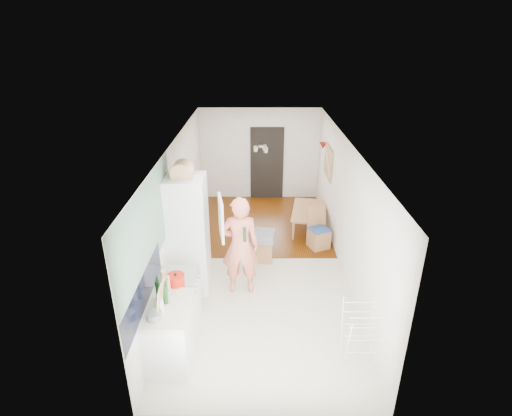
{
  "coord_description": "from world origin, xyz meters",
  "views": [
    {
      "loc": [
        -0.08,
        -6.93,
        4.37
      ],
      "look_at": [
        -0.09,
        0.2,
        1.15
      ],
      "focal_mm": 28.0,
      "sensor_mm": 36.0,
      "label": 1
    }
  ],
  "objects_px": {
    "person": "(240,238)",
    "stool": "(263,250)",
    "drying_rack": "(361,334)",
    "dining_chair": "(319,229)",
    "dining_table": "(310,221)"
  },
  "relations": [
    {
      "from": "person",
      "to": "dining_chair",
      "type": "height_order",
      "value": "person"
    },
    {
      "from": "dining_table",
      "to": "stool",
      "type": "xyz_separation_m",
      "value": [
        -1.13,
        -1.4,
        0.03
      ]
    },
    {
      "from": "person",
      "to": "dining_chair",
      "type": "distance_m",
      "value": 2.34
    },
    {
      "from": "dining_table",
      "to": "stool",
      "type": "distance_m",
      "value": 1.8
    },
    {
      "from": "person",
      "to": "stool",
      "type": "xyz_separation_m",
      "value": [
        0.42,
        1.04,
        -0.85
      ]
    },
    {
      "from": "dining_table",
      "to": "stool",
      "type": "height_order",
      "value": "stool"
    },
    {
      "from": "dining_table",
      "to": "dining_chair",
      "type": "height_order",
      "value": "dining_chair"
    },
    {
      "from": "stool",
      "to": "drying_rack",
      "type": "distance_m",
      "value": 3.03
    },
    {
      "from": "person",
      "to": "stool",
      "type": "distance_m",
      "value": 1.41
    },
    {
      "from": "person",
      "to": "drying_rack",
      "type": "xyz_separation_m",
      "value": [
        1.75,
        -1.67,
        -0.64
      ]
    },
    {
      "from": "person",
      "to": "dining_table",
      "type": "bearing_deg",
      "value": -123.29
    },
    {
      "from": "dining_table",
      "to": "stool",
      "type": "bearing_deg",
      "value": 150.89
    },
    {
      "from": "dining_table",
      "to": "dining_chair",
      "type": "xyz_separation_m",
      "value": [
        0.08,
        -0.89,
        0.25
      ]
    },
    {
      "from": "dining_table",
      "to": "dining_chair",
      "type": "bearing_deg",
      "value": -165.24
    },
    {
      "from": "person",
      "to": "drying_rack",
      "type": "distance_m",
      "value": 2.5
    }
  ]
}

